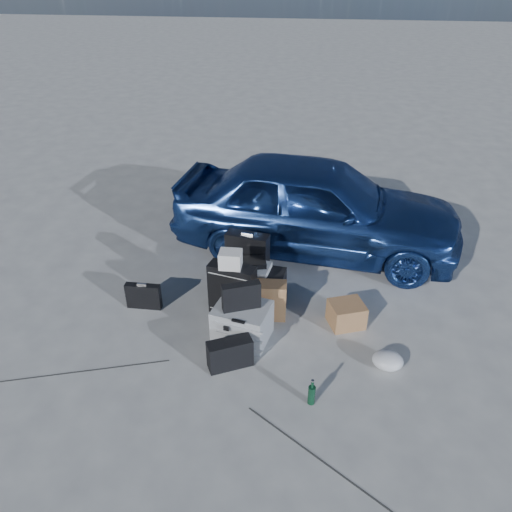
{
  "coord_description": "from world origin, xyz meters",
  "views": [
    {
      "loc": [
        0.72,
        -3.88,
        3.6
      ],
      "look_at": [
        0.1,
        0.85,
        0.67
      ],
      "focal_mm": 35.0,
      "sensor_mm": 36.0,
      "label": 1
    }
  ],
  "objects_px": {
    "suitcase_right": "(232,290)",
    "duffel_bag": "(253,283)",
    "pelican_case": "(242,322)",
    "green_bottle": "(312,392)",
    "briefcase": "(144,296)",
    "cardboard_box": "(346,314)",
    "car": "(317,205)",
    "suitcase_left": "(248,258)"
  },
  "relations": [
    {
      "from": "car",
      "to": "suitcase_right",
      "type": "relative_size",
      "value": 6.05
    },
    {
      "from": "suitcase_right",
      "to": "green_bottle",
      "type": "relative_size",
      "value": 2.31
    },
    {
      "from": "suitcase_right",
      "to": "duffel_bag",
      "type": "height_order",
      "value": "suitcase_right"
    },
    {
      "from": "suitcase_left",
      "to": "car",
      "type": "bearing_deg",
      "value": 60.51
    },
    {
      "from": "cardboard_box",
      "to": "green_bottle",
      "type": "height_order",
      "value": "same"
    },
    {
      "from": "suitcase_left",
      "to": "briefcase",
      "type": "bearing_deg",
      "value": -137.95
    },
    {
      "from": "green_bottle",
      "to": "car",
      "type": "bearing_deg",
      "value": 91.42
    },
    {
      "from": "car",
      "to": "cardboard_box",
      "type": "distance_m",
      "value": 1.79
    },
    {
      "from": "pelican_case",
      "to": "cardboard_box",
      "type": "height_order",
      "value": "pelican_case"
    },
    {
      "from": "car",
      "to": "suitcase_right",
      "type": "height_order",
      "value": "car"
    },
    {
      "from": "pelican_case",
      "to": "green_bottle",
      "type": "xyz_separation_m",
      "value": [
        0.78,
        -0.83,
        -0.07
      ]
    },
    {
      "from": "car",
      "to": "pelican_case",
      "type": "relative_size",
      "value": 6.84
    },
    {
      "from": "duffel_bag",
      "to": "car",
      "type": "bearing_deg",
      "value": 67.64
    },
    {
      "from": "cardboard_box",
      "to": "suitcase_right",
      "type": "bearing_deg",
      "value": 178.16
    },
    {
      "from": "suitcase_right",
      "to": "duffel_bag",
      "type": "distance_m",
      "value": 0.42
    },
    {
      "from": "briefcase",
      "to": "duffel_bag",
      "type": "bearing_deg",
      "value": 16.98
    },
    {
      "from": "briefcase",
      "to": "green_bottle",
      "type": "distance_m",
      "value": 2.34
    },
    {
      "from": "duffel_bag",
      "to": "cardboard_box",
      "type": "relative_size",
      "value": 2.05
    },
    {
      "from": "car",
      "to": "suitcase_left",
      "type": "xyz_separation_m",
      "value": [
        -0.81,
        -0.96,
        -0.32
      ]
    },
    {
      "from": "pelican_case",
      "to": "suitcase_left",
      "type": "distance_m",
      "value": 1.09
    },
    {
      "from": "briefcase",
      "to": "suitcase_right",
      "type": "distance_m",
      "value": 1.06
    },
    {
      "from": "briefcase",
      "to": "cardboard_box",
      "type": "xyz_separation_m",
      "value": [
        2.34,
        -0.0,
        -0.02
      ]
    },
    {
      "from": "suitcase_left",
      "to": "green_bottle",
      "type": "height_order",
      "value": "suitcase_left"
    },
    {
      "from": "pelican_case",
      "to": "green_bottle",
      "type": "relative_size",
      "value": 2.04
    },
    {
      "from": "suitcase_right",
      "to": "cardboard_box",
      "type": "height_order",
      "value": "suitcase_right"
    },
    {
      "from": "car",
      "to": "pelican_case",
      "type": "xyz_separation_m",
      "value": [
        -0.7,
        -2.04,
        -0.45
      ]
    },
    {
      "from": "pelican_case",
      "to": "briefcase",
      "type": "relative_size",
      "value": 1.38
    },
    {
      "from": "car",
      "to": "cardboard_box",
      "type": "relative_size",
      "value": 10.48
    },
    {
      "from": "cardboard_box",
      "to": "green_bottle",
      "type": "distance_m",
      "value": 1.26
    },
    {
      "from": "duffel_bag",
      "to": "green_bottle",
      "type": "xyz_separation_m",
      "value": [
        0.76,
        -1.6,
        -0.05
      ]
    },
    {
      "from": "briefcase",
      "to": "green_bottle",
      "type": "bearing_deg",
      "value": -31.38
    },
    {
      "from": "cardboard_box",
      "to": "green_bottle",
      "type": "xyz_separation_m",
      "value": [
        -0.34,
        -1.21,
        0.0
      ]
    },
    {
      "from": "car",
      "to": "suitcase_right",
      "type": "xyz_separation_m",
      "value": [
        -0.88,
        -1.62,
        -0.34
      ]
    },
    {
      "from": "cardboard_box",
      "to": "suitcase_left",
      "type": "bearing_deg",
      "value": 150.18
    },
    {
      "from": "car",
      "to": "duffel_bag",
      "type": "xyz_separation_m",
      "value": [
        -0.69,
        -1.28,
        -0.47
      ]
    },
    {
      "from": "pelican_case",
      "to": "car",
      "type": "bearing_deg",
      "value": 83.37
    },
    {
      "from": "suitcase_right",
      "to": "briefcase",
      "type": "bearing_deg",
      "value": -164.35
    },
    {
      "from": "pelican_case",
      "to": "briefcase",
      "type": "bearing_deg",
      "value": 175.11
    },
    {
      "from": "suitcase_left",
      "to": "cardboard_box",
      "type": "bearing_deg",
      "value": -19.46
    },
    {
      "from": "briefcase",
      "to": "suitcase_left",
      "type": "height_order",
      "value": "suitcase_left"
    },
    {
      "from": "suitcase_left",
      "to": "duffel_bag",
      "type": "xyz_separation_m",
      "value": [
        0.11,
        -0.31,
        -0.15
      ]
    },
    {
      "from": "pelican_case",
      "to": "suitcase_right",
      "type": "height_order",
      "value": "suitcase_right"
    }
  ]
}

